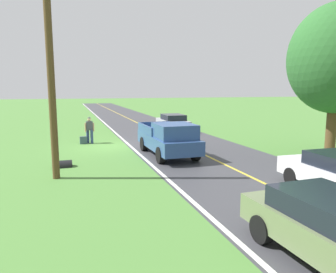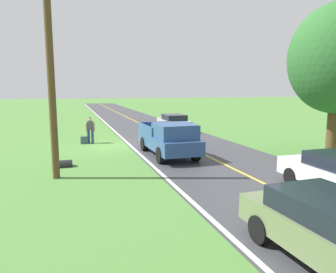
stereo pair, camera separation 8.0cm
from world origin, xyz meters
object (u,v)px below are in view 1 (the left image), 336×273
object	(u,v)px
hitchhiker_walking	(89,128)
utility_pole_roadside	(50,68)
suitcase_carried	(83,140)
pickup_truck_passing	(169,138)
sedan_near_oncoming	(173,122)

from	to	relation	value
hitchhiker_walking	utility_pole_roadside	xyz separation A→B (m)	(1.86, 8.00, 3.34)
utility_pole_roadside	suitcase_carried	bearing A→B (deg)	-100.44
hitchhiker_walking	pickup_truck_passing	world-z (taller)	pickup_truck_passing
hitchhiker_walking	utility_pole_roadside	world-z (taller)	utility_pole_roadside
hitchhiker_walking	utility_pole_roadside	size ratio (longest dim) A/B	0.20
suitcase_carried	pickup_truck_passing	size ratio (longest dim) A/B	0.09
suitcase_carried	sedan_near_oncoming	bearing A→B (deg)	114.89
suitcase_carried	sedan_near_oncoming	distance (m)	8.79
suitcase_carried	pickup_truck_passing	distance (m)	6.75
hitchhiker_walking	pickup_truck_passing	size ratio (longest dim) A/B	0.32
utility_pole_roadside	pickup_truck_passing	bearing A→B (deg)	-155.05
pickup_truck_passing	sedan_near_oncoming	distance (m)	10.26
hitchhiker_walking	utility_pole_roadside	distance (m)	8.87
suitcase_carried	utility_pole_roadside	xyz separation A→B (m)	(1.45, 7.88, 4.08)
hitchhiker_walking	sedan_near_oncoming	world-z (taller)	hitchhiker_walking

